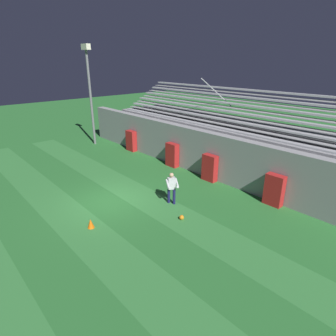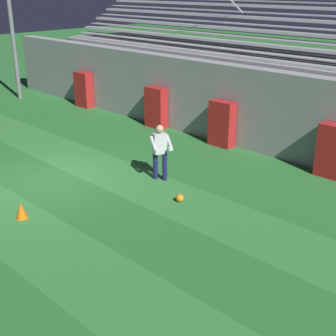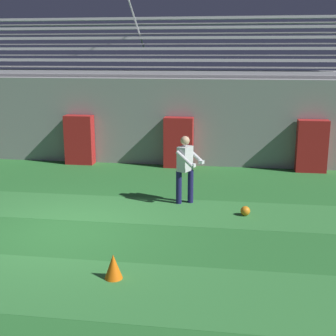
{
  "view_description": "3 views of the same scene",
  "coord_description": "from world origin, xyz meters",
  "views": [
    {
      "loc": [
        11.58,
        -6.43,
        6.85
      ],
      "look_at": [
        1.8,
        2.44,
        1.75
      ],
      "focal_mm": 30.0,
      "sensor_mm": 36.0,
      "label": 1
    },
    {
      "loc": [
        11.32,
        -6.75,
        5.44
      ],
      "look_at": [
        3.61,
        1.19,
        1.03
      ],
      "focal_mm": 50.0,
      "sensor_mm": 36.0,
      "label": 2
    },
    {
      "loc": [
        3.45,
        -8.68,
        3.59
      ],
      "look_at": [
        2.01,
        1.14,
        1.15
      ],
      "focal_mm": 50.0,
      "sensor_mm": 36.0,
      "label": 3
    }
  ],
  "objects": [
    {
      "name": "turf_stripe_mid",
      "position": [
        0.0,
        -2.21,
        0.0
      ],
      "size": [
        28.0,
        1.89,
        0.01
      ],
      "primitive_type": "cube",
      "color": "#337A38",
      "rests_on": "ground"
    },
    {
      "name": "padding_pillar_far_left",
      "position": [
        -6.45,
        5.95,
        0.81
      ],
      "size": [
        0.92,
        0.44,
        1.61
      ],
      "primitive_type": "cube",
      "color": "#B21E1E",
      "rests_on": "ground"
    },
    {
      "name": "traffic_cone",
      "position": [
        1.55,
        -1.87,
        0.21
      ],
      "size": [
        0.3,
        0.3,
        0.42
      ],
      "primitive_type": "cone",
      "color": "orange",
      "rests_on": "ground"
    },
    {
      "name": "bleacher_stand",
      "position": [
        -0.0,
        9.19,
        1.51
      ],
      "size": [
        18.0,
        4.75,
        5.83
      ],
      "color": "gray",
      "rests_on": "ground"
    },
    {
      "name": "floodlight_pole",
      "position": [
        -10.21,
        4.72,
        5.07
      ],
      "size": [
        0.9,
        0.36,
        8.02
      ],
      "color": "slate",
      "rests_on": "ground"
    },
    {
      "name": "padding_pillar_gate_left",
      "position": [
        -1.65,
        5.95,
        0.81
      ],
      "size": [
        0.92,
        0.44,
        1.61
      ],
      "primitive_type": "cube",
      "color": "#B21E1E",
      "rests_on": "ground"
    },
    {
      "name": "soccer_ball",
      "position": [
        3.73,
        1.53,
        0.11
      ],
      "size": [
        0.22,
        0.22,
        0.22
      ],
      "primitive_type": "sphere",
      "color": "orange",
      "rests_on": "ground"
    },
    {
      "name": "padding_pillar_gate_right",
      "position": [
        1.65,
        5.95,
        0.81
      ],
      "size": [
        0.92,
        0.44,
        1.61
      ],
      "primitive_type": "cube",
      "color": "#B21E1E",
      "rests_on": "ground"
    },
    {
      "name": "padding_pillar_far_right",
      "position": [
        5.79,
        5.95,
        0.81
      ],
      "size": [
        0.92,
        0.44,
        1.61
      ],
      "primitive_type": "cube",
      "color": "#B21E1E",
      "rests_on": "ground"
    },
    {
      "name": "turf_stripe_far",
      "position": [
        0.0,
        1.58,
        0.0
      ],
      "size": [
        28.0,
        1.89,
        0.01
      ],
      "primitive_type": "cube",
      "color": "#337A38",
      "rests_on": "ground"
    },
    {
      "name": "back_wall",
      "position": [
        0.0,
        6.5,
        1.4
      ],
      "size": [
        24.0,
        0.6,
        2.8
      ],
      "primitive_type": "cube",
      "color": "gray",
      "rests_on": "ground"
    },
    {
      "name": "goalkeeper",
      "position": [
        2.28,
        2.24,
        0.95
      ],
      "size": [
        0.7,
        0.72,
        1.67
      ],
      "color": "#19194C",
      "rests_on": "ground"
    },
    {
      "name": "ground_plane",
      "position": [
        0.0,
        0.0,
        0.0
      ],
      "size": [
        80.0,
        80.0,
        0.0
      ],
      "primitive_type": "plane",
      "color": "#286B2D"
    }
  ]
}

